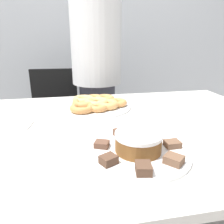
# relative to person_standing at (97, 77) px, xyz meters

# --- Properties ---
(wall_back) EXTENTS (8.00, 0.05, 2.60)m
(wall_back) POSITION_rel_person_standing_xyz_m (0.01, 0.76, 0.47)
(wall_back) COLOR #B2B7BC
(wall_back) RESTS_ON ground_plane
(table) EXTENTS (1.50, 1.07, 0.77)m
(table) POSITION_rel_person_standing_xyz_m (0.01, -0.87, -0.15)
(table) COLOR silver
(table) RESTS_ON ground_plane
(person_standing) EXTENTS (0.39, 0.39, 1.60)m
(person_standing) POSITION_rel_person_standing_xyz_m (0.00, 0.00, 0.00)
(person_standing) COLOR #383842
(person_standing) RESTS_ON ground_plane
(office_chair_left) EXTENTS (0.46, 0.46, 0.88)m
(office_chair_left) POSITION_rel_person_standing_xyz_m (-0.36, 0.07, -0.42)
(office_chair_left) COLOR black
(office_chair_left) RESTS_ON ground_plane
(plate_cake) EXTENTS (0.34, 0.34, 0.01)m
(plate_cake) POSITION_rel_person_standing_xyz_m (-0.00, -1.13, -0.06)
(plate_cake) COLOR white
(plate_cake) RESTS_ON table
(plate_donuts) EXTENTS (0.37, 0.37, 0.01)m
(plate_donuts) POSITION_rel_person_standing_xyz_m (-0.08, -0.61, -0.06)
(plate_donuts) COLOR white
(plate_donuts) RESTS_ON table
(frosted_cake) EXTENTS (0.15, 0.15, 0.06)m
(frosted_cake) POSITION_rel_person_standing_xyz_m (-0.00, -1.13, -0.02)
(frosted_cake) COLOR brown
(frosted_cake) RESTS_ON plate_cake
(lamington_0) EXTENTS (0.05, 0.06, 0.03)m
(lamington_0) POSITION_rel_person_standing_xyz_m (-0.03, -1.25, -0.04)
(lamington_0) COLOR #513828
(lamington_0) RESTS_ON plate_cake
(lamington_1) EXTENTS (0.07, 0.07, 0.02)m
(lamington_1) POSITION_rel_person_standing_xyz_m (0.08, -1.23, -0.04)
(lamington_1) COLOR brown
(lamington_1) RESTS_ON plate_cake
(lamington_2) EXTENTS (0.05, 0.04, 0.02)m
(lamington_2) POSITION_rel_person_standing_xyz_m (0.12, -1.13, -0.04)
(lamington_2) COLOR brown
(lamington_2) RESTS_ON plate_cake
(lamington_3) EXTENTS (0.06, 0.06, 0.03)m
(lamington_3) POSITION_rel_person_standing_xyz_m (0.07, -1.03, -0.04)
(lamington_3) COLOR brown
(lamington_3) RESTS_ON plate_cake
(lamington_4) EXTENTS (0.05, 0.06, 0.03)m
(lamington_4) POSITION_rel_person_standing_xyz_m (-0.04, -1.01, -0.04)
(lamington_4) COLOR brown
(lamington_4) RESTS_ON plate_cake
(lamington_5) EXTENTS (0.06, 0.06, 0.02)m
(lamington_5) POSITION_rel_person_standing_xyz_m (-0.12, -1.08, -0.04)
(lamington_5) COLOR brown
(lamington_5) RESTS_ON plate_cake
(lamington_6) EXTENTS (0.06, 0.06, 0.03)m
(lamington_6) POSITION_rel_person_standing_xyz_m (-0.11, -1.19, -0.04)
(lamington_6) COLOR #513828
(lamington_6) RESTS_ON plate_cake
(donut_0) EXTENTS (0.13, 0.13, 0.04)m
(donut_0) POSITION_rel_person_standing_xyz_m (-0.08, -0.61, -0.03)
(donut_0) COLOR #E5AD66
(donut_0) RESTS_ON plate_donuts
(donut_1) EXTENTS (0.11, 0.11, 0.03)m
(donut_1) POSITION_rel_person_standing_xyz_m (0.03, -0.63, -0.04)
(donut_1) COLOR #D18E4C
(donut_1) RESTS_ON plate_donuts
(donut_2) EXTENTS (0.11, 0.11, 0.04)m
(donut_2) POSITION_rel_person_standing_xyz_m (-0.02, -0.55, -0.03)
(donut_2) COLOR #D18E4C
(donut_2) RESTS_ON plate_donuts
(donut_3) EXTENTS (0.11, 0.11, 0.03)m
(donut_3) POSITION_rel_person_standing_xyz_m (-0.08, -0.50, -0.04)
(donut_3) COLOR #D18E4C
(donut_3) RESTS_ON plate_donuts
(donut_4) EXTENTS (0.12, 0.12, 0.04)m
(donut_4) POSITION_rel_person_standing_xyz_m (-0.15, -0.55, -0.03)
(donut_4) COLOR #E5AD66
(donut_4) RESTS_ON plate_donuts
(donut_5) EXTENTS (0.13, 0.13, 0.04)m
(donut_5) POSITION_rel_person_standing_xyz_m (-0.14, -0.62, -0.03)
(donut_5) COLOR #C68447
(donut_5) RESTS_ON plate_donuts
(donut_6) EXTENTS (0.13, 0.13, 0.03)m
(donut_6) POSITION_rel_person_standing_xyz_m (-0.16, -0.69, -0.04)
(donut_6) COLOR #C68447
(donut_6) RESTS_ON plate_donuts
(donut_7) EXTENTS (0.11, 0.11, 0.03)m
(donut_7) POSITION_rel_person_standing_xyz_m (-0.08, -0.69, -0.04)
(donut_7) COLOR #C68447
(donut_7) RESTS_ON plate_donuts
(donut_8) EXTENTS (0.12, 0.12, 0.04)m
(donut_8) POSITION_rel_person_standing_xyz_m (-0.03, -0.66, -0.03)
(donut_8) COLOR tan
(donut_8) RESTS_ON plate_donuts
(napkin) EXTENTS (0.14, 0.12, 0.01)m
(napkin) POSITION_rel_person_standing_xyz_m (-0.45, -0.81, -0.06)
(napkin) COLOR white
(napkin) RESTS_ON table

